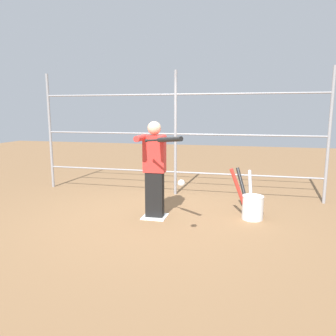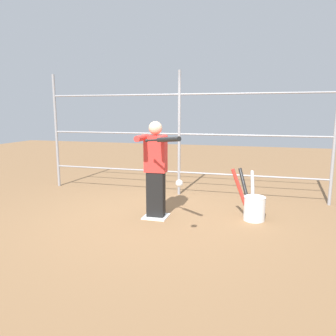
# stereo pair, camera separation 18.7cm
# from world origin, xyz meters

# --- Properties ---
(ground_plane) EXTENTS (24.00, 24.00, 0.00)m
(ground_plane) POSITION_xyz_m (0.00, 0.00, 0.00)
(ground_plane) COLOR olive
(home_plate) EXTENTS (0.40, 0.40, 0.02)m
(home_plate) POSITION_xyz_m (0.00, 0.00, 0.01)
(home_plate) COLOR white
(home_plate) RESTS_ON ground
(fence_backstop) EXTENTS (6.00, 0.06, 2.60)m
(fence_backstop) POSITION_xyz_m (0.00, -1.60, 1.30)
(fence_backstop) COLOR #939399
(fence_backstop) RESTS_ON ground
(batter) EXTENTS (0.41, 0.55, 1.62)m
(batter) POSITION_xyz_m (0.00, 0.02, 0.87)
(batter) COLOR black
(batter) RESTS_ON ground
(baseball_bat_swinging) EXTENTS (0.70, 0.64, 0.15)m
(baseball_bat_swinging) POSITION_xyz_m (-0.40, 0.79, 1.39)
(baseball_bat_swinging) COLOR black
(softball_in_flight) EXTENTS (0.10, 0.10, 0.10)m
(softball_in_flight) POSITION_xyz_m (-0.66, 1.04, 0.85)
(softball_in_flight) COLOR white
(bat_bucket) EXTENTS (0.58, 0.66, 0.85)m
(bat_bucket) POSITION_xyz_m (-1.58, -0.31, 0.24)
(bat_bucket) COLOR white
(bat_bucket) RESTS_ON ground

